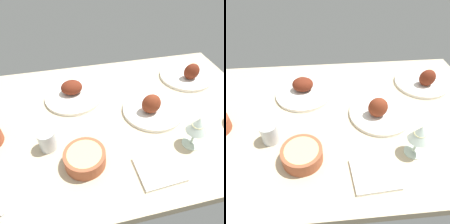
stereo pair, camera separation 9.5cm
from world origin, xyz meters
The scene contains 8 objects.
dining_table centered at (0.00, 0.00, 2.00)cm, with size 140.00×90.00×4.00cm, color #C6B28E.
plate_far_side centered at (-46.26, -19.48, 6.16)cm, with size 27.37×27.37×10.18cm.
plate_near_viewer centered at (-18.04, 1.90, 6.39)cm, with size 27.07×27.07×10.57cm.
plate_center_main centered at (15.56, -17.30, 6.10)cm, with size 27.56×27.56×8.22cm.
bowl_potatoes centered at (14.98, 22.31, 7.10)cm, with size 14.92×14.92×5.71cm.
wine_glass centered at (-26.51, 22.80, 13.93)cm, with size 7.60×7.60×14.00cm.
water_tumbler centered at (27.71, 12.01, 8.15)cm, with size 6.60×6.60×8.31cm, color silver.
folded_napkin centered at (-9.88, 31.04, 4.60)cm, with size 15.57×13.57×1.20cm, color white.
Camera 2 is at (6.34, 69.53, 70.31)cm, focal length 34.41 mm.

